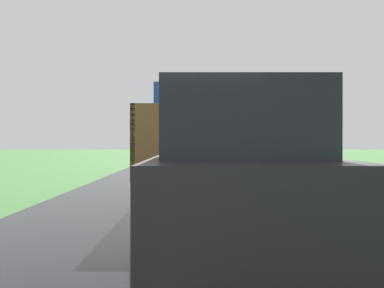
{
  "coord_description": "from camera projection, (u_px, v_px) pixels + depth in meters",
  "views": [
    {
      "loc": [
        0.22,
        -1.37,
        1.45
      ],
      "look_at": [
        0.18,
        11.05,
        1.4
      ],
      "focal_mm": 49.24,
      "sensor_mm": 36.0,
      "label": 1
    }
  ],
  "objects": [
    {
      "name": "banana_truck_near",
      "position": [
        199.0,
        141.0,
        12.28
      ],
      "size": [
        2.38,
        5.82,
        2.8
      ],
      "color": "#2D2D30",
      "rests_on": "road_surface"
    },
    {
      "name": "banana_truck_far",
      "position": [
        205.0,
        141.0,
        22.35
      ],
      "size": [
        2.38,
        5.81,
        2.8
      ],
      "color": "#2D2D30",
      "rests_on": "road_surface"
    },
    {
      "name": "following_car",
      "position": [
        240.0,
        179.0,
        5.3
      ],
      "size": [
        1.74,
        4.1,
        1.92
      ],
      "color": "black",
      "rests_on": "road_surface"
    }
  ]
}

